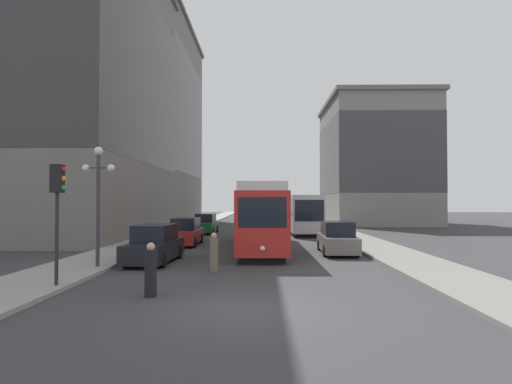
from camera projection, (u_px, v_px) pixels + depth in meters
ground_plane at (245, 310)px, 11.12m from camera, size 200.00×200.00×0.00m
sidewalk_left at (197, 224)px, 51.22m from camera, size 3.25×120.00×0.15m
sidewalk_right at (319, 224)px, 50.99m from camera, size 3.25×120.00×0.15m
streetcar at (261, 215)px, 25.76m from camera, size 2.78×14.40×3.89m
transit_bus at (301, 212)px, 38.26m from camera, size 2.70×12.08×3.45m
parked_car_left_near at (206, 224)px, 37.44m from camera, size 2.00×4.38×1.82m
parked_car_left_mid at (155, 245)px, 19.71m from camera, size 2.04×4.87×1.82m
parked_car_right_far at (337, 238)px, 23.09m from camera, size 2.01×4.81×1.82m
parked_car_left_far at (186, 232)px, 27.69m from camera, size 1.90×4.85×1.82m
pedestrian_crossing_near at (214, 253)px, 17.16m from camera, size 0.37×0.37×1.64m
pedestrian_crossing_far at (151, 271)px, 12.64m from camera, size 0.37×0.37×1.67m
traffic_light_near_left at (58, 192)px, 13.73m from camera, size 0.47×0.36×4.04m
lamp_post_left_near at (98, 187)px, 17.65m from camera, size 1.41×0.36×5.16m
building_left_corner at (61, 86)px, 35.29m from camera, size 15.96×22.08×25.04m
building_left_midblock at (141, 122)px, 55.28m from camera, size 13.87×22.03×26.62m
building_right_corner at (374, 161)px, 54.22m from camera, size 12.81×16.12×16.19m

